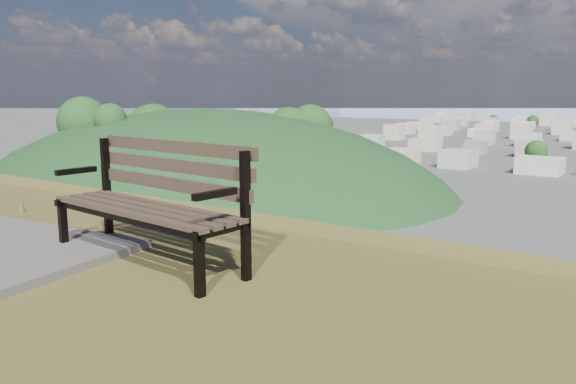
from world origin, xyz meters
The scene contains 2 objects.
park_bench centered at (-1.16, 2.57, 25.55)m, with size 1.91×0.76×0.97m.
green_wooded_hill centered at (-111.29, 119.55, 0.13)m, with size 171.55×137.24×85.78m.
Camera 1 is at (2.25, -0.45, 26.35)m, focal length 35.00 mm.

